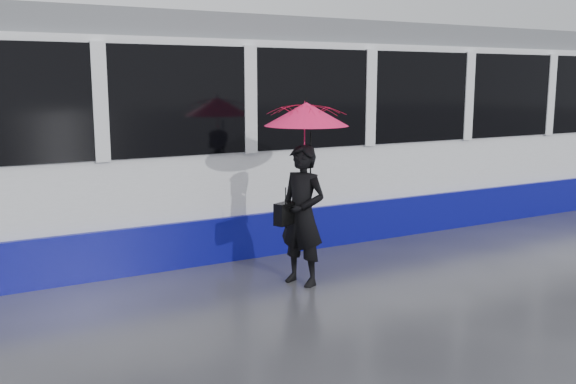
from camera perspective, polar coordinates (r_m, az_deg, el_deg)
ground at (r=8.26m, az=3.84°, el=-7.46°), size 90.00×90.00×0.00m
rails at (r=10.37m, az=-3.71°, el=-3.80°), size 34.00×1.51×0.02m
tram at (r=11.11m, az=5.57°, el=5.60°), size 26.00×2.56×3.35m
woman at (r=7.74m, az=1.28°, el=-2.08°), size 0.62×0.73×1.71m
umbrella at (r=7.62m, az=1.64°, el=5.47°), size 1.32×1.32×1.15m
handbag at (r=7.65m, az=-0.21°, el=-1.92°), size 0.33×0.24×0.44m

